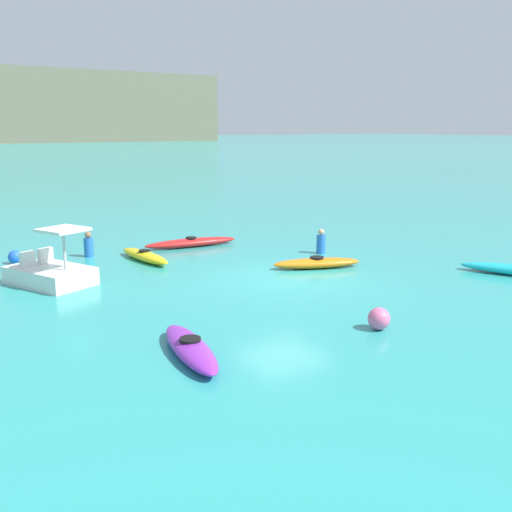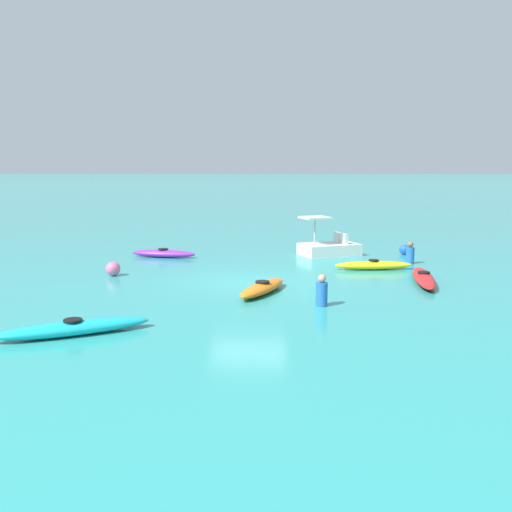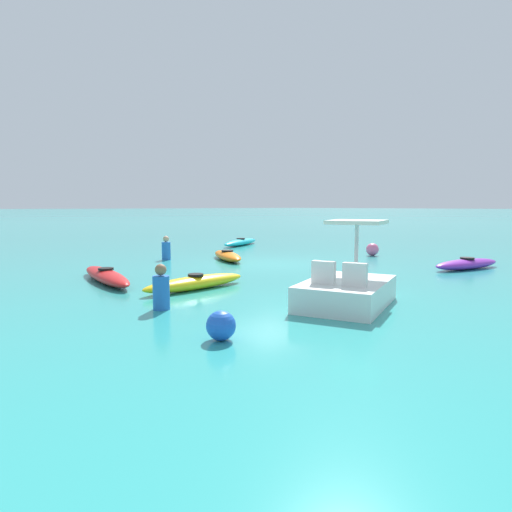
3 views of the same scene
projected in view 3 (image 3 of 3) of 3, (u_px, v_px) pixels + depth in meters
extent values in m
plane|color=teal|center=(269.00, 264.00, 15.39)|extent=(600.00, 600.00, 0.00)
ellipsoid|color=orange|center=(227.00, 256.00, 16.35)|extent=(2.87, 1.69, 0.32)
cylinder|color=black|center=(227.00, 251.00, 16.33)|extent=(0.56, 0.56, 0.05)
ellipsoid|color=yellow|center=(196.00, 283.00, 10.64)|extent=(0.84, 2.93, 0.32)
cylinder|color=black|center=(196.00, 275.00, 10.62)|extent=(0.40, 0.40, 0.05)
ellipsoid|color=#19B7C6|center=(241.00, 242.00, 22.42)|extent=(2.16, 3.38, 0.32)
cylinder|color=black|center=(241.00, 239.00, 22.40)|extent=(0.56, 0.56, 0.05)
ellipsoid|color=red|center=(106.00, 276.00, 11.66)|extent=(3.61, 1.06, 0.32)
cylinder|color=black|center=(106.00, 269.00, 11.64)|extent=(0.44, 0.44, 0.05)
ellipsoid|color=purple|center=(467.00, 264.00, 14.02)|extent=(1.17, 2.88, 0.32)
cylinder|color=black|center=(467.00, 258.00, 14.00)|extent=(0.49, 0.49, 0.05)
cube|color=white|center=(346.00, 293.00, 8.88)|extent=(2.32, 2.80, 0.50)
cube|color=white|center=(324.00, 272.00, 8.48)|extent=(0.47, 0.32, 0.44)
cube|color=white|center=(355.00, 275.00, 8.21)|extent=(0.47, 0.32, 0.44)
cylinder|color=#B2B2B7|center=(356.00, 250.00, 9.41)|extent=(0.08, 0.08, 1.10)
cube|color=silver|center=(357.00, 222.00, 9.35)|extent=(1.44, 1.44, 0.08)
sphere|color=pink|center=(372.00, 249.00, 17.78)|extent=(0.50, 0.50, 0.50)
sphere|color=blue|center=(221.00, 326.00, 6.58)|extent=(0.44, 0.44, 0.44)
cylinder|color=blue|center=(166.00, 251.00, 16.44)|extent=(0.42, 0.42, 0.65)
sphere|color=tan|center=(166.00, 239.00, 16.39)|extent=(0.22, 0.22, 0.22)
cylinder|color=blue|center=(161.00, 293.00, 8.54)|extent=(0.45, 0.45, 0.65)
sphere|color=#8C6647|center=(161.00, 270.00, 8.50)|extent=(0.22, 0.22, 0.22)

